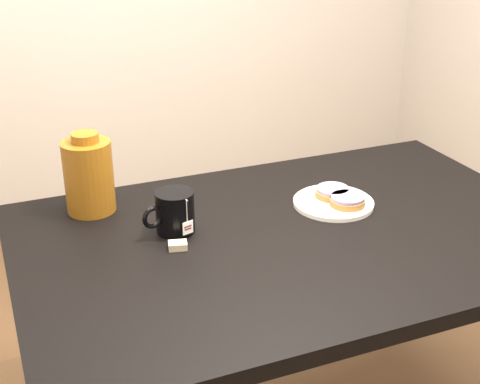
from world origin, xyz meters
The scene contains 7 objects.
table centered at (0.00, 0.00, 0.67)m, with size 1.40×0.90×0.75m.
plate centered at (0.17, 0.10, 0.76)m, with size 0.22×0.22×0.02m.
bagel_back centered at (0.18, 0.13, 0.78)m, with size 0.14×0.14×0.03m.
bagel_front centered at (0.19, 0.06, 0.78)m, with size 0.14×0.14×0.03m.
mug centered at (-0.28, 0.12, 0.81)m, with size 0.15×0.12×0.11m.
teabag_pouch centered at (-0.30, 0.03, 0.76)m, with size 0.04×0.03×0.02m, color #C6B793.
bagel_package centered at (-0.45, 0.32, 0.85)m, with size 0.15×0.15×0.22m.
Camera 1 is at (-0.70, -1.35, 1.55)m, focal length 50.00 mm.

